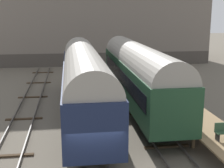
{
  "coord_description": "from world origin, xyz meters",
  "views": [
    {
      "loc": [
        -1.03,
        -12.92,
        7.48
      ],
      "look_at": [
        2.17,
        9.95,
        2.2
      ],
      "focal_mm": 50.0,
      "sensor_mm": 36.0,
      "label": 1
    }
  ],
  "objects": [
    {
      "name": "station_platform",
      "position": [
        6.93,
        2.74,
        0.94
      ],
      "size": [
        2.53,
        10.16,
        1.03
      ],
      "color": "#8C704C",
      "rests_on": "ground"
    },
    {
      "name": "train_car_navy",
      "position": [
        0.0,
        9.03,
        2.94
      ],
      "size": [
        2.93,
        19.0,
        5.15
      ],
      "color": "black",
      "rests_on": "ground"
    },
    {
      "name": "warehouse_building",
      "position": [
        2.51,
        37.52,
        9.5
      ],
      "size": [
        34.77,
        12.45,
        18.99
      ],
      "color": "#46403A",
      "rests_on": "ground"
    },
    {
      "name": "train_car_green",
      "position": [
        4.35,
        10.86,
        2.93
      ],
      "size": [
        2.87,
        18.58,
        5.12
      ],
      "color": "black",
      "rests_on": "ground"
    }
  ]
}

